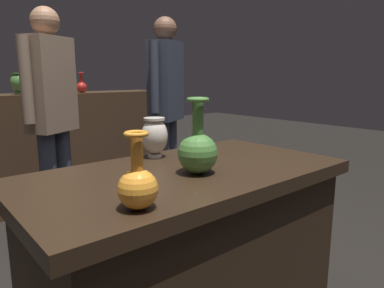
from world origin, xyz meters
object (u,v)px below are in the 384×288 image
(visitor_center_back, at_px, (52,109))
(visitor_near_right, at_px, (166,102))
(shelf_vase_center, at_px, (19,82))
(vase_tall_behind, at_px, (138,184))
(vase_left_accent, at_px, (155,136))
(vase_centerpiece, at_px, (198,150))
(shelf_vase_right, at_px, (82,86))

(visitor_center_back, distance_m, visitor_near_right, 0.89)
(visitor_center_back, bearing_deg, shelf_vase_center, -120.60)
(visitor_near_right, bearing_deg, shelf_vase_center, -70.69)
(vase_tall_behind, distance_m, shelf_vase_center, 2.39)
(vase_tall_behind, distance_m, vase_left_accent, 0.59)
(shelf_vase_center, xyz_separation_m, visitor_center_back, (0.00, -0.73, -0.17))
(vase_tall_behind, relative_size, visitor_near_right, 0.13)
(vase_tall_behind, relative_size, visitor_center_back, 0.13)
(visitor_near_right, bearing_deg, vase_centerpiece, 29.09)
(shelf_vase_center, bearing_deg, vase_left_accent, -89.25)
(visitor_center_back, bearing_deg, vase_centerpiece, 59.43)
(vase_tall_behind, xyz_separation_m, shelf_vase_right, (0.86, 2.35, 0.18))
(shelf_vase_center, bearing_deg, shelf_vase_right, -1.47)
(vase_centerpiece, distance_m, shelf_vase_right, 2.26)
(vase_tall_behind, relative_size, vase_left_accent, 1.21)
(shelf_vase_right, bearing_deg, shelf_vase_center, 178.53)
(vase_centerpiece, bearing_deg, shelf_vase_right, 76.71)
(vase_left_accent, height_order, visitor_center_back, visitor_center_back)
(vase_tall_behind, height_order, shelf_vase_center, shelf_vase_center)
(vase_centerpiece, height_order, vase_left_accent, vase_centerpiece)
(shelf_vase_right, distance_m, shelf_vase_center, 0.52)
(vase_tall_behind, bearing_deg, vase_left_accent, 51.49)
(visitor_near_right, bearing_deg, vase_tall_behind, 23.12)
(vase_tall_behind, bearing_deg, visitor_near_right, 51.79)
(visitor_near_right, bearing_deg, shelf_vase_right, -93.61)
(vase_tall_behind, distance_m, shelf_vase_right, 2.51)
(vase_centerpiece, distance_m, visitor_center_back, 1.47)
(visitor_center_back, bearing_deg, shelf_vase_right, -156.45)
(vase_centerpiece, relative_size, visitor_center_back, 0.17)
(vase_centerpiece, distance_m, visitor_near_right, 1.66)
(shelf_vase_right, height_order, visitor_near_right, visitor_near_right)
(vase_centerpiece, height_order, visitor_near_right, visitor_near_right)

